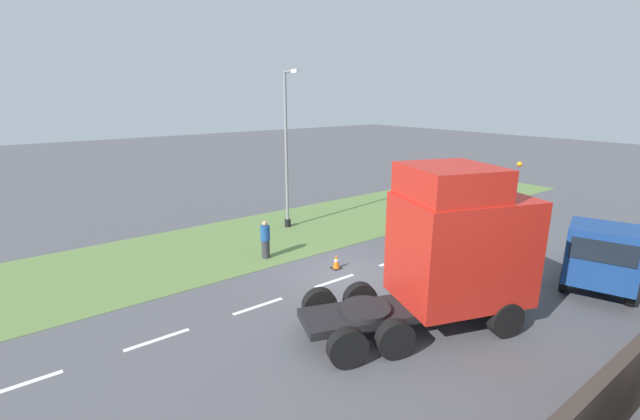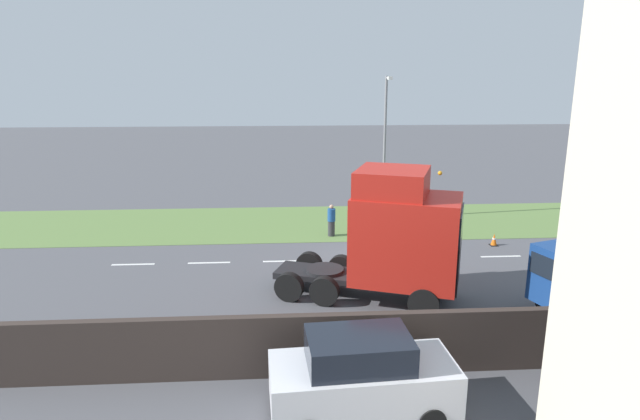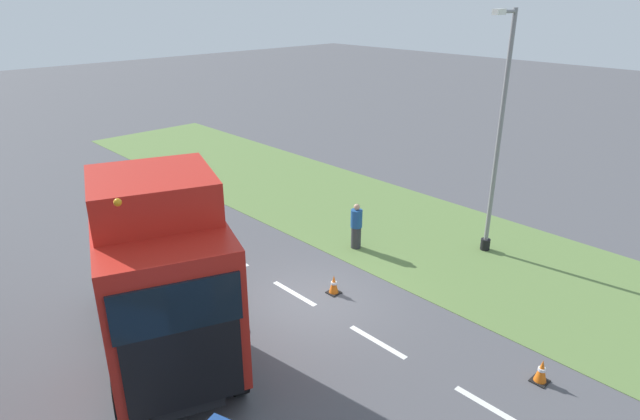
{
  "view_description": "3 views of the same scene",
  "coord_description": "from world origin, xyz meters",
  "px_view_note": "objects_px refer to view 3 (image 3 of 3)",
  "views": [
    {
      "loc": [
        11.12,
        -9.92,
        6.61
      ],
      "look_at": [
        0.12,
        -1.48,
        2.85
      ],
      "focal_mm": 24.0,
      "sensor_mm": 36.0,
      "label": 1
    },
    {
      "loc": [
        21.84,
        -3.73,
        7.92
      ],
      "look_at": [
        -0.65,
        -2.29,
        2.09
      ],
      "focal_mm": 30.0,
      "sensor_mm": 36.0,
      "label": 2
    },
    {
      "loc": [
        8.69,
        9.64,
        8.1
      ],
      "look_at": [
        -0.61,
        -0.25,
        2.58
      ],
      "focal_mm": 30.0,
      "sensor_mm": 36.0,
      "label": 3
    }
  ],
  "objects_px": {
    "traffic_cone_lead": "(541,371)",
    "traffic_cone_trailing": "(334,284)",
    "lorry_cab": "(165,283)",
    "pedestrian": "(356,227)",
    "lamp_post": "(496,148)"
  },
  "relations": [
    {
      "from": "traffic_cone_lead",
      "to": "traffic_cone_trailing",
      "type": "bearing_deg",
      "value": -83.35
    },
    {
      "from": "lorry_cab",
      "to": "traffic_cone_lead",
      "type": "height_order",
      "value": "lorry_cab"
    },
    {
      "from": "traffic_cone_trailing",
      "to": "pedestrian",
      "type": "bearing_deg",
      "value": -148.68
    },
    {
      "from": "traffic_cone_lead",
      "to": "traffic_cone_trailing",
      "type": "distance_m",
      "value": 5.94
    },
    {
      "from": "traffic_cone_lead",
      "to": "lorry_cab",
      "type": "bearing_deg",
      "value": -45.02
    },
    {
      "from": "traffic_cone_trailing",
      "to": "lamp_post",
      "type": "bearing_deg",
      "value": 165.13
    },
    {
      "from": "lorry_cab",
      "to": "traffic_cone_lead",
      "type": "bearing_deg",
      "value": 155.24
    },
    {
      "from": "pedestrian",
      "to": "traffic_cone_trailing",
      "type": "relative_size",
      "value": 2.78
    },
    {
      "from": "pedestrian",
      "to": "traffic_cone_lead",
      "type": "distance_m",
      "value": 7.78
    },
    {
      "from": "lamp_post",
      "to": "lorry_cab",
      "type": "bearing_deg",
      "value": -7.6
    },
    {
      "from": "pedestrian",
      "to": "traffic_cone_trailing",
      "type": "xyz_separation_m",
      "value": [
        2.65,
        1.61,
        -0.5
      ]
    },
    {
      "from": "lamp_post",
      "to": "traffic_cone_trailing",
      "type": "height_order",
      "value": "lamp_post"
    },
    {
      "from": "traffic_cone_lead",
      "to": "traffic_cone_trailing",
      "type": "xyz_separation_m",
      "value": [
        0.69,
        -5.9,
        0.0
      ]
    },
    {
      "from": "pedestrian",
      "to": "traffic_cone_trailing",
      "type": "bearing_deg",
      "value": 31.32
    },
    {
      "from": "lamp_post",
      "to": "traffic_cone_trailing",
      "type": "relative_size",
      "value": 13.32
    }
  ]
}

